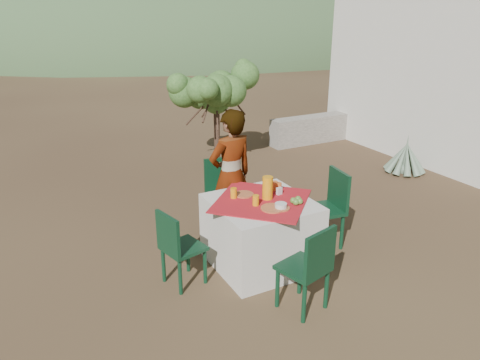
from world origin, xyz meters
name	(u,v)px	position (x,y,z in m)	size (l,w,h in m)	color
ground	(259,248)	(0.00, 0.00, 0.00)	(160.00, 160.00, 0.00)	#3B261A
table	(261,232)	(-0.15, -0.30, 0.38)	(1.30, 1.30, 0.76)	silver
chair_far	(223,191)	(-0.12, 0.72, 0.50)	(0.48, 0.48, 0.91)	black
chair_near	(310,266)	(-0.20, -1.25, 0.48)	(0.49, 0.49, 0.87)	black
chair_left	(177,245)	(-1.11, -0.28, 0.46)	(0.45, 0.45, 0.82)	black
chair_right	(329,205)	(0.78, -0.28, 0.51)	(0.48, 0.48, 0.92)	black
person	(231,176)	(-0.16, 0.42, 0.81)	(0.59, 0.39, 1.61)	#8C6651
shrub_tree	(218,95)	(0.87, 2.94, 1.27)	(1.36, 1.34, 1.60)	#402C20
agave	(406,158)	(3.53, 1.14, 0.25)	(0.68, 0.70, 0.74)	slate
guesthouse	(466,71)	(5.60, 1.80, 1.50)	(3.20, 4.20, 3.00)	beige
stone_wall	(326,127)	(3.60, 3.40, 0.28)	(2.60, 0.35, 0.55)	gray
hill_near_right	(171,36)	(12.00, 36.00, 0.00)	(48.00, 48.00, 20.00)	#3B5932
hill_far_right	(269,27)	(28.00, 46.00, 0.00)	(36.00, 36.00, 14.00)	slate
plate_far	(244,194)	(-0.25, -0.08, 0.77)	(0.22, 0.22, 0.01)	brown
plate_near	(273,208)	(-0.17, -0.54, 0.77)	(0.25, 0.25, 0.01)	brown
glass_far	(234,193)	(-0.38, -0.10, 0.82)	(0.07, 0.07, 0.11)	orange
glass_near	(256,200)	(-0.27, -0.38, 0.82)	(0.07, 0.07, 0.11)	orange
juice_pitcher	(268,188)	(-0.07, -0.28, 0.89)	(0.11, 0.11, 0.25)	orange
bowl_plate	(281,208)	(-0.09, -0.57, 0.77)	(0.19, 0.19, 0.01)	brown
white_bowl	(281,205)	(-0.09, -0.57, 0.80)	(0.12, 0.12, 0.05)	silver
jar_left	(279,187)	(0.16, -0.15, 0.81)	(0.06, 0.06, 0.09)	orange
jar_right	(275,186)	(0.12, -0.12, 0.82)	(0.07, 0.07, 0.11)	orange
napkin_holder	(279,191)	(0.10, -0.24, 0.80)	(0.06, 0.04, 0.08)	silver
fruit_cluster	(297,201)	(0.12, -0.55, 0.80)	(0.13, 0.12, 0.07)	#558430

